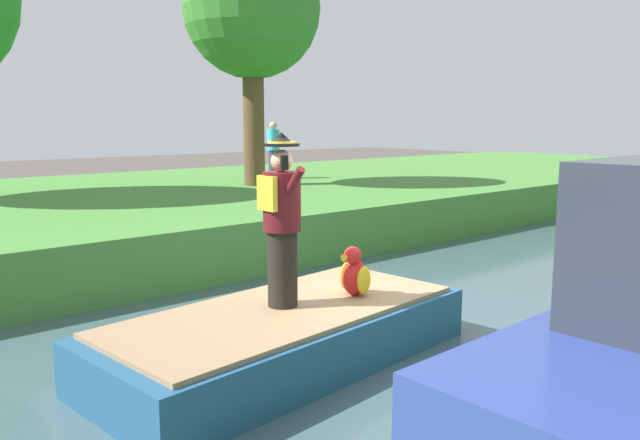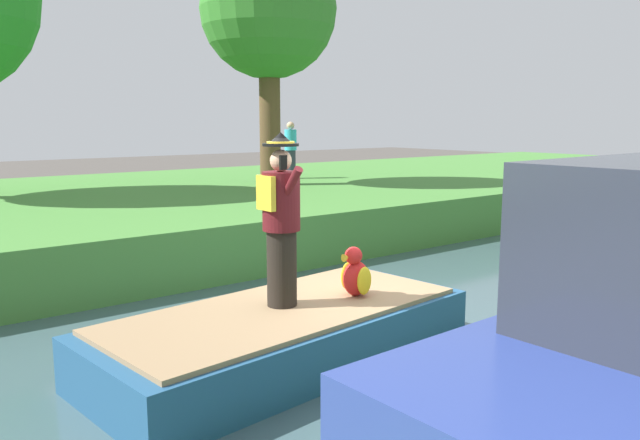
% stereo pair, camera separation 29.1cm
% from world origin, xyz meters
% --- Properties ---
extents(ground_plane, '(80.00, 80.00, 0.00)m').
position_xyz_m(ground_plane, '(0.00, 0.00, 0.00)').
color(ground_plane, '#4C4742').
extents(canal_water, '(6.37, 48.00, 0.10)m').
position_xyz_m(canal_water, '(0.00, 0.00, 0.05)').
color(canal_water, '#3D565B').
rests_on(canal_water, ground).
extents(grass_bank_near, '(11.02, 48.00, 1.04)m').
position_xyz_m(grass_bank_near, '(-8.70, 0.00, 0.52)').
color(grass_bank_near, '#478438').
rests_on(grass_bank_near, ground).
extents(boat, '(2.21, 4.36, 0.61)m').
position_xyz_m(boat, '(0.00, -1.07, 0.40)').
color(boat, '#23517A').
rests_on(boat, canal_water).
extents(person_pirate, '(0.61, 0.42, 1.85)m').
position_xyz_m(person_pirate, '(-0.06, -1.04, 1.64)').
color(person_pirate, black).
rests_on(person_pirate, boat).
extents(parrot_plush, '(0.36, 0.34, 0.57)m').
position_xyz_m(parrot_plush, '(0.14, -0.17, 0.95)').
color(parrot_plush, red).
rests_on(parrot_plush, boat).
extents(tree_broad, '(3.37, 3.37, 6.02)m').
position_xyz_m(tree_broad, '(-8.07, 4.16, 5.31)').
color(tree_broad, brown).
rests_on(tree_broad, grass_bank_near).
extents(person_bystander, '(0.34, 0.34, 1.60)m').
position_xyz_m(person_bystander, '(-9.23, 5.62, 1.85)').
color(person_bystander, '#33384C').
rests_on(person_bystander, grass_bank_near).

